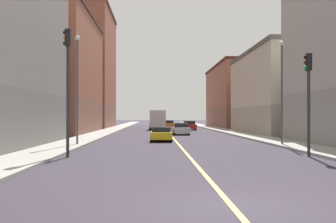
{
  "coord_description": "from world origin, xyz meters",
  "views": [
    {
      "loc": [
        -1.84,
        -9.98,
        2.15
      ],
      "look_at": [
        -0.18,
        40.08,
        2.66
      ],
      "focal_mm": 44.99,
      "sensor_mm": 36.0,
      "label": 1
    }
  ],
  "objects_px": {
    "traffic_light_right_near": "(68,75)",
    "car_red": "(189,126)",
    "building_right_distant": "(83,69)",
    "street_lamp_right_near": "(77,79)",
    "box_truck": "(158,119)",
    "car_orange": "(169,124)",
    "car_silver": "(181,129)",
    "street_lamp_left_near": "(282,82)",
    "building_left_far": "(241,97)",
    "traffic_light_left_near": "(308,89)",
    "building_left_mid": "(287,92)",
    "car_yellow": "(161,134)",
    "building_right_midblock": "(51,74)"
  },
  "relations": [
    {
      "from": "building_right_distant",
      "to": "car_silver",
      "type": "distance_m",
      "value": 33.18
    },
    {
      "from": "building_left_mid",
      "to": "box_truck",
      "type": "relative_size",
      "value": 3.32
    },
    {
      "from": "box_truck",
      "to": "traffic_light_left_near",
      "type": "bearing_deg",
      "value": -80.03
    },
    {
      "from": "street_lamp_left_near",
      "to": "traffic_light_left_near",
      "type": "bearing_deg",
      "value": -97.36
    },
    {
      "from": "car_yellow",
      "to": "box_truck",
      "type": "height_order",
      "value": "box_truck"
    },
    {
      "from": "car_orange",
      "to": "building_left_mid",
      "type": "bearing_deg",
      "value": -61.05
    },
    {
      "from": "traffic_light_right_near",
      "to": "box_truck",
      "type": "distance_m",
      "value": 43.5
    },
    {
      "from": "building_right_distant",
      "to": "box_truck",
      "type": "bearing_deg",
      "value": -37.92
    },
    {
      "from": "street_lamp_left_near",
      "to": "box_truck",
      "type": "xyz_separation_m",
      "value": [
        -8.6,
        35.25,
        -3.01
      ]
    },
    {
      "from": "building_right_midblock",
      "to": "car_orange",
      "type": "bearing_deg",
      "value": 57.22
    },
    {
      "from": "building_left_mid",
      "to": "car_orange",
      "type": "relative_size",
      "value": 5.24
    },
    {
      "from": "street_lamp_left_near",
      "to": "building_right_midblock",
      "type": "bearing_deg",
      "value": 134.36
    },
    {
      "from": "building_right_distant",
      "to": "street_lamp_left_near",
      "type": "bearing_deg",
      "value": -64.41
    },
    {
      "from": "building_right_distant",
      "to": "street_lamp_right_near",
      "type": "bearing_deg",
      "value": -80.96
    },
    {
      "from": "street_lamp_left_near",
      "to": "car_silver",
      "type": "xyz_separation_m",
      "value": [
        -6.13,
        18.0,
        -3.96
      ]
    },
    {
      "from": "building_left_far",
      "to": "car_orange",
      "type": "distance_m",
      "value": 14.87
    },
    {
      "from": "street_lamp_right_near",
      "to": "car_orange",
      "type": "relative_size",
      "value": 1.87
    },
    {
      "from": "building_right_midblock",
      "to": "car_orange",
      "type": "xyz_separation_m",
      "value": [
        15.32,
        23.79,
        -6.67
      ]
    },
    {
      "from": "building_right_midblock",
      "to": "car_red",
      "type": "height_order",
      "value": "building_right_midblock"
    },
    {
      "from": "building_right_distant",
      "to": "building_right_midblock",
      "type": "bearing_deg",
      "value": -90.0
    },
    {
      "from": "building_left_mid",
      "to": "car_yellow",
      "type": "relative_size",
      "value": 4.77
    },
    {
      "from": "street_lamp_left_near",
      "to": "street_lamp_right_near",
      "type": "xyz_separation_m",
      "value": [
        -14.61,
        0.3,
        0.19
      ]
    },
    {
      "from": "traffic_light_right_near",
      "to": "street_lamp_right_near",
      "type": "height_order",
      "value": "street_lamp_right_near"
    },
    {
      "from": "traffic_light_right_near",
      "to": "street_lamp_left_near",
      "type": "height_order",
      "value": "street_lamp_left_near"
    },
    {
      "from": "building_left_mid",
      "to": "building_left_far",
      "type": "distance_m",
      "value": 27.48
    },
    {
      "from": "building_right_distant",
      "to": "street_lamp_right_near",
      "type": "distance_m",
      "value": 46.16
    },
    {
      "from": "car_yellow",
      "to": "box_truck",
      "type": "relative_size",
      "value": 0.7
    },
    {
      "from": "traffic_light_left_near",
      "to": "car_red",
      "type": "relative_size",
      "value": 1.34
    },
    {
      "from": "building_right_distant",
      "to": "traffic_light_left_near",
      "type": "bearing_deg",
      "value": -68.73
    },
    {
      "from": "traffic_light_left_near",
      "to": "traffic_light_right_near",
      "type": "xyz_separation_m",
      "value": [
        -12.61,
        0.0,
        0.7
      ]
    },
    {
      "from": "traffic_light_right_near",
      "to": "car_red",
      "type": "relative_size",
      "value": 1.64
    },
    {
      "from": "street_lamp_right_near",
      "to": "building_left_mid",
      "type": "bearing_deg",
      "value": 43.98
    },
    {
      "from": "building_right_distant",
      "to": "traffic_light_left_near",
      "type": "relative_size",
      "value": 3.85
    },
    {
      "from": "traffic_light_right_near",
      "to": "car_silver",
      "type": "bearing_deg",
      "value": 73.86
    },
    {
      "from": "car_orange",
      "to": "car_silver",
      "type": "relative_size",
      "value": 0.97
    },
    {
      "from": "building_left_mid",
      "to": "traffic_light_right_near",
      "type": "distance_m",
      "value": 35.9
    },
    {
      "from": "building_left_far",
      "to": "street_lamp_right_near",
      "type": "height_order",
      "value": "building_left_far"
    },
    {
      "from": "street_lamp_right_near",
      "to": "box_truck",
      "type": "bearing_deg",
      "value": 80.24
    },
    {
      "from": "traffic_light_right_near",
      "to": "car_red",
      "type": "distance_m",
      "value": 42.74
    },
    {
      "from": "building_left_mid",
      "to": "street_lamp_left_near",
      "type": "xyz_separation_m",
      "value": [
        -7.2,
        -21.35,
        -0.44
      ]
    },
    {
      "from": "traffic_light_left_near",
      "to": "box_truck",
      "type": "height_order",
      "value": "traffic_light_left_near"
    },
    {
      "from": "building_left_far",
      "to": "building_right_distant",
      "type": "height_order",
      "value": "building_right_distant"
    },
    {
      "from": "street_lamp_right_near",
      "to": "box_truck",
      "type": "height_order",
      "value": "street_lamp_right_near"
    },
    {
      "from": "building_right_midblock",
      "to": "car_orange",
      "type": "height_order",
      "value": "building_right_midblock"
    },
    {
      "from": "street_lamp_right_near",
      "to": "building_right_midblock",
      "type": "bearing_deg",
      "value": 108.12
    },
    {
      "from": "box_truck",
      "to": "car_yellow",
      "type": "bearing_deg",
      "value": -89.86
    },
    {
      "from": "car_red",
      "to": "box_truck",
      "type": "bearing_deg",
      "value": 160.62
    },
    {
      "from": "street_lamp_right_near",
      "to": "car_red",
      "type": "relative_size",
      "value": 1.91
    },
    {
      "from": "building_right_distant",
      "to": "box_truck",
      "type": "relative_size",
      "value": 3.2
    },
    {
      "from": "building_right_distant",
      "to": "box_truck",
      "type": "height_order",
      "value": "building_right_distant"
    }
  ]
}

